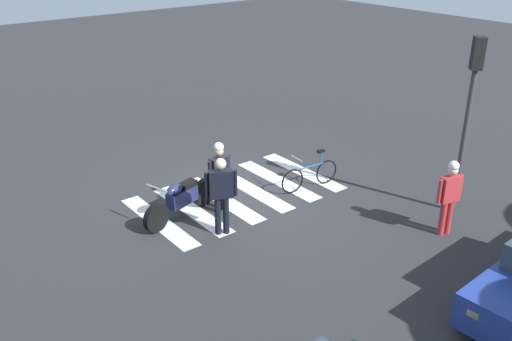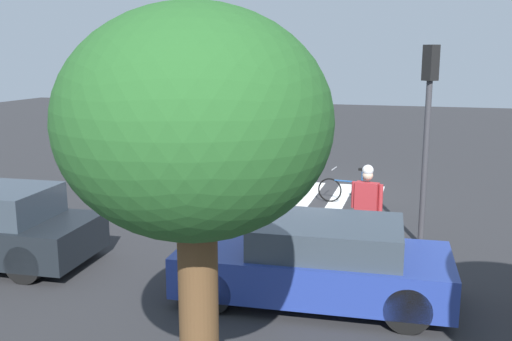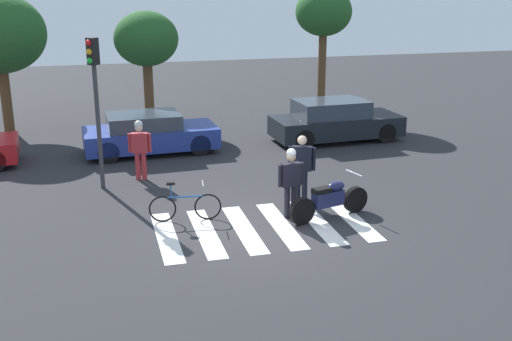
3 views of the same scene
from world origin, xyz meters
name	(u,v)px [view 1 (image 1 of 3)]	position (x,y,z in m)	size (l,w,h in m)	color
ground_plane	(237,194)	(0.00, 0.00, 0.00)	(60.00, 60.00, 0.00)	#2B2B2D
police_motorcycle	(181,199)	(1.71, 0.15, 0.46)	(2.21, 0.86, 1.05)	black
leaning_bicycle	(310,175)	(-1.69, 0.86, 0.37)	(1.73, 0.46, 0.99)	black
officer_on_foot	(219,172)	(0.82, 0.45, 1.00)	(0.66, 0.25, 1.74)	black
officer_by_motorcycle	(221,191)	(1.40, 1.34, 1.04)	(0.64, 0.41, 1.79)	black
pedestrian_bystander	(449,193)	(-2.44, 4.38, 1.00)	(0.65, 0.30, 1.74)	#B22D33
crosswalk_stripes	(237,194)	(0.00, 0.00, 0.00)	(4.95, 2.96, 0.01)	silver
traffic_light_pole	(470,98)	(-3.55, 3.86, 2.77)	(0.34, 0.35, 4.11)	#38383D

